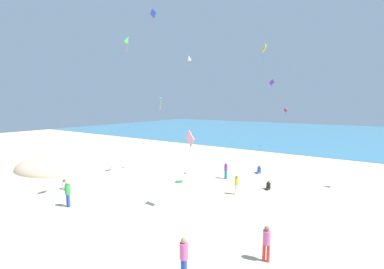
# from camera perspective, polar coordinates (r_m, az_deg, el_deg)

# --- Properties ---
(ground_plane) EXTENTS (120.00, 120.00, 0.00)m
(ground_plane) POSITION_cam_1_polar(r_m,az_deg,el_deg) (23.73, 4.70, -9.72)
(ground_plane) COLOR beige
(ocean_water) EXTENTS (120.00, 60.00, 0.05)m
(ocean_water) POSITION_cam_1_polar(r_m,az_deg,el_deg) (66.84, 24.13, 0.42)
(ocean_water) COLOR teal
(ocean_water) RESTS_ON ground_plane
(dune_mound) EXTENTS (8.87, 6.21, 2.76)m
(dune_mound) POSITION_cam_1_polar(r_m,az_deg,el_deg) (30.62, -29.16, -6.79)
(dune_mound) COLOR beige
(dune_mound) RESTS_ON ground_plane
(beach_chair_near_camera) EXTENTS (0.69, 0.76, 0.62)m
(beach_chair_near_camera) POSITION_cam_1_polar(r_m,az_deg,el_deg) (27.53, -18.14, -7.15)
(beach_chair_near_camera) COLOR white
(beach_chair_near_camera) RESTS_ON ground_plane
(cooler_box) EXTENTS (0.65, 0.64, 0.26)m
(cooler_box) POSITION_cam_1_polar(r_m,az_deg,el_deg) (22.32, -2.85, -10.42)
(cooler_box) COLOR #339956
(cooler_box) RESTS_ON ground_plane
(person_0) EXTENTS (0.41, 0.41, 1.46)m
(person_0) POSITION_cam_1_polar(r_m,az_deg,el_deg) (19.52, 10.05, -10.88)
(person_0) COLOR white
(person_0) RESTS_ON ground_plane
(person_1) EXTENTS (0.35, 0.35, 1.59)m
(person_1) POSITION_cam_1_polar(r_m,az_deg,el_deg) (12.13, 16.50, -22.11)
(person_1) COLOR red
(person_1) RESTS_ON ground_plane
(person_2) EXTENTS (0.37, 0.59, 0.71)m
(person_2) POSITION_cam_1_polar(r_m,az_deg,el_deg) (21.40, 16.87, -11.11)
(person_2) COLOR black
(person_2) RESTS_ON ground_plane
(person_3) EXTENTS (0.42, 0.42, 1.68)m
(person_3) POSITION_cam_1_polar(r_m,az_deg,el_deg) (10.75, -1.85, -25.61)
(person_3) COLOR blue
(person_3) RESTS_ON ground_plane
(person_4) EXTENTS (0.35, 0.35, 1.74)m
(person_4) POSITION_cam_1_polar(r_m,az_deg,el_deg) (18.86, -26.29, -11.59)
(person_4) COLOR blue
(person_4) RESTS_ON ground_plane
(person_5) EXTENTS (0.47, 0.68, 0.78)m
(person_5) POSITION_cam_1_polar(r_m,az_deg,el_deg) (25.94, 14.91, -7.83)
(person_5) COLOR blue
(person_5) RESTS_ON ground_plane
(person_6) EXTENTS (0.68, 0.43, 0.82)m
(person_6) POSITION_cam_1_polar(r_m,az_deg,el_deg) (22.88, -26.83, -10.28)
(person_6) COLOR white
(person_6) RESTS_ON ground_plane
(person_7) EXTENTS (0.38, 0.38, 1.52)m
(person_7) POSITION_cam_1_polar(r_m,az_deg,el_deg) (23.34, 7.67, -7.80)
(person_7) COLOR #19ADB2
(person_7) RESTS_ON ground_plane
(kite_yellow) EXTENTS (0.52, 0.62, 1.63)m
(kite_yellow) POSITION_cam_1_polar(r_m,az_deg,el_deg) (23.06, 16.01, 18.11)
(kite_yellow) COLOR yellow
(kite_red) EXTENTS (0.70, 0.40, 1.30)m
(kite_red) POSITION_cam_1_polar(r_m,az_deg,el_deg) (41.99, 20.38, 5.17)
(kite_red) COLOR red
(kite_blue) EXTENTS (0.78, 0.23, 1.35)m
(kite_blue) POSITION_cam_1_polar(r_m,az_deg,el_deg) (24.92, -8.77, 25.40)
(kite_blue) COLOR blue
(kite_white) EXTENTS (0.79, 0.67, 1.88)m
(kite_white) POSITION_cam_1_polar(r_m,az_deg,el_deg) (41.33, -0.65, 16.88)
(kite_white) COLOR white
(kite_green) EXTENTS (0.86, 0.92, 1.48)m
(kite_green) POSITION_cam_1_polar(r_m,az_deg,el_deg) (25.99, -14.47, 20.05)
(kite_green) COLOR green
(kite_teal) EXTENTS (0.46, 0.43, 1.30)m
(kite_teal) POSITION_cam_1_polar(r_m,az_deg,el_deg) (25.24, -7.17, 8.17)
(kite_teal) COLOR #1EADAD
(kite_pink) EXTENTS (0.97, 0.49, 1.34)m
(kite_pink) POSITION_cam_1_polar(r_m,az_deg,el_deg) (15.64, -0.45, -0.96)
(kite_pink) COLOR pink
(kite_purple) EXTENTS (1.02, 0.44, 1.29)m
(kite_purple) POSITION_cam_1_polar(r_m,az_deg,el_deg) (43.24, 17.61, 11.17)
(kite_purple) COLOR purple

